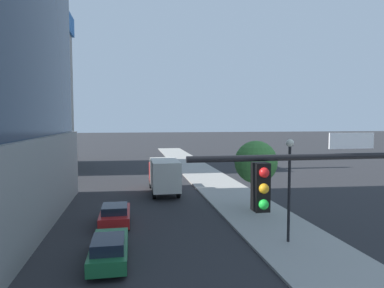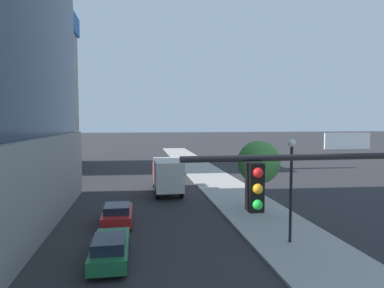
% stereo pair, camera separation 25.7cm
% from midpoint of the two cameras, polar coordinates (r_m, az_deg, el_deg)
% --- Properties ---
extents(sidewalk, '(5.37, 120.00, 0.15)m').
position_cam_midpoint_polar(sidewalk, '(27.04, 10.98, -11.11)').
color(sidewalk, '#9E9B93').
rests_on(sidewalk, ground).
extents(construction_building, '(15.35, 16.62, 34.46)m').
position_cam_midpoint_polar(construction_building, '(56.23, -25.98, 10.09)').
color(construction_building, '#9E9B93').
rests_on(construction_building, ground).
extents(traffic_light_pole, '(5.90, 0.48, 6.85)m').
position_cam_midpoint_polar(traffic_light_pole, '(8.79, 26.38, -11.54)').
color(traffic_light_pole, black).
rests_on(traffic_light_pole, sidewalk).
extents(street_lamp, '(0.44, 0.44, 5.88)m').
position_cam_midpoint_polar(street_lamp, '(20.00, 16.68, -5.06)').
color(street_lamp, black).
rests_on(street_lamp, sidewalk).
extents(street_tree, '(3.27, 3.27, 5.39)m').
position_cam_midpoint_polar(street_tree, '(26.32, 11.40, -3.07)').
color(street_tree, brown).
rests_on(street_tree, sidewalk).
extents(car_green, '(1.78, 4.79, 1.50)m').
position_cam_midpoint_polar(car_green, '(18.05, -13.16, -16.69)').
color(car_green, '#1E6638').
rests_on(car_green, ground).
extents(car_red, '(1.95, 4.28, 1.46)m').
position_cam_midpoint_polar(car_red, '(24.01, -12.10, -11.45)').
color(car_red, red).
rests_on(car_red, ground).
extents(box_truck, '(2.50, 7.35, 3.35)m').
position_cam_midpoint_polar(box_truck, '(33.11, -3.97, -5.08)').
color(box_truck, '#B21E1E').
rests_on(box_truck, ground).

